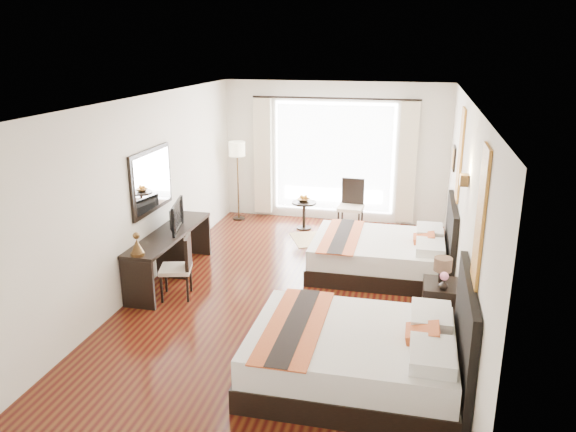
% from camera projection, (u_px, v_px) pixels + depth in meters
% --- Properties ---
extents(floor, '(4.50, 7.50, 0.01)m').
position_uv_depth(floor, '(294.00, 295.00, 8.18)').
color(floor, '#340B09').
rests_on(floor, ground).
extents(ceiling, '(4.50, 7.50, 0.02)m').
position_uv_depth(ceiling, '(295.00, 100.00, 7.34)').
color(ceiling, white).
rests_on(ceiling, wall_headboard).
extents(wall_headboard, '(0.01, 7.50, 2.80)m').
position_uv_depth(wall_headboard, '(463.00, 213.00, 7.28)').
color(wall_headboard, silver).
rests_on(wall_headboard, floor).
extents(wall_desk, '(0.01, 7.50, 2.80)m').
position_uv_depth(wall_desk, '(145.00, 193.00, 8.24)').
color(wall_desk, silver).
rests_on(wall_desk, floor).
extents(wall_window, '(4.50, 0.01, 2.80)m').
position_uv_depth(wall_window, '(334.00, 153.00, 11.24)').
color(wall_window, silver).
rests_on(wall_window, floor).
extents(wall_entry, '(4.50, 0.01, 2.80)m').
position_uv_depth(wall_entry, '(189.00, 334.00, 4.27)').
color(wall_entry, silver).
rests_on(wall_entry, floor).
extents(window_glass, '(2.40, 0.02, 2.20)m').
position_uv_depth(window_glass, '(334.00, 158.00, 11.26)').
color(window_glass, white).
rests_on(window_glass, wall_window).
extents(sheer_curtain, '(2.30, 0.02, 2.10)m').
position_uv_depth(sheer_curtain, '(334.00, 158.00, 11.20)').
color(sheer_curtain, white).
rests_on(sheer_curtain, wall_window).
extents(drape_left, '(0.35, 0.14, 2.35)m').
position_uv_depth(drape_left, '(263.00, 156.00, 11.48)').
color(drape_left, beige).
rests_on(drape_left, floor).
extents(drape_right, '(0.35, 0.14, 2.35)m').
position_uv_depth(drape_right, '(407.00, 163.00, 10.86)').
color(drape_right, beige).
rests_on(drape_right, floor).
extents(art_panel_near, '(0.03, 0.50, 1.35)m').
position_uv_depth(art_panel_near, '(481.00, 217.00, 5.28)').
color(art_panel_near, maroon).
rests_on(art_panel_near, wall_headboard).
extents(art_panel_far, '(0.03, 0.50, 1.35)m').
position_uv_depth(art_panel_far, '(460.00, 155.00, 8.16)').
color(art_panel_far, maroon).
rests_on(art_panel_far, wall_headboard).
extents(wall_sconce, '(0.10, 0.14, 0.14)m').
position_uv_depth(wall_sconce, '(464.00, 180.00, 6.81)').
color(wall_sconce, '#49331A').
rests_on(wall_sconce, wall_headboard).
extents(mirror_frame, '(0.04, 1.25, 0.95)m').
position_uv_depth(mirror_frame, '(151.00, 180.00, 8.35)').
color(mirror_frame, black).
rests_on(mirror_frame, wall_desk).
extents(mirror_glass, '(0.01, 1.12, 0.82)m').
position_uv_depth(mirror_glass, '(153.00, 181.00, 8.34)').
color(mirror_glass, white).
rests_on(mirror_glass, mirror_frame).
extents(bed_near, '(2.27, 1.77, 1.28)m').
position_uv_depth(bed_near, '(361.00, 354.00, 5.99)').
color(bed_near, black).
rests_on(bed_near, floor).
extents(bed_far, '(2.16, 1.69, 1.22)m').
position_uv_depth(bed_far, '(385.00, 254.00, 8.86)').
color(bed_far, black).
rests_on(bed_far, floor).
extents(nightstand, '(0.45, 0.56, 0.53)m').
position_uv_depth(nightstand, '(440.00, 302.00, 7.33)').
color(nightstand, black).
rests_on(nightstand, floor).
extents(table_lamp, '(0.23, 0.23, 0.37)m').
position_uv_depth(table_lamp, '(443.00, 266.00, 7.24)').
color(table_lamp, black).
rests_on(table_lamp, nightstand).
extents(vase, '(0.14, 0.14, 0.13)m').
position_uv_depth(vase, '(443.00, 287.00, 7.07)').
color(vase, black).
rests_on(vase, nightstand).
extents(console_desk, '(0.50, 2.20, 0.76)m').
position_uv_depth(console_desk, '(171.00, 255.00, 8.65)').
color(console_desk, black).
rests_on(console_desk, floor).
extents(television, '(0.28, 0.78, 0.45)m').
position_uv_depth(television, '(172.00, 216.00, 8.57)').
color(television, black).
rests_on(television, console_desk).
extents(bronze_figurine, '(0.24, 0.24, 0.29)m').
position_uv_depth(bronze_figurine, '(137.00, 245.00, 7.56)').
color(bronze_figurine, '#49331A').
rests_on(bronze_figurine, console_desk).
extents(desk_chair, '(0.53, 0.53, 0.92)m').
position_uv_depth(desk_chair, '(178.00, 279.00, 8.03)').
color(desk_chair, tan).
rests_on(desk_chair, floor).
extents(floor_lamp, '(0.33, 0.33, 1.62)m').
position_uv_depth(floor_lamp, '(237.00, 154.00, 11.25)').
color(floor_lamp, black).
rests_on(floor_lamp, floor).
extents(side_table, '(0.47, 0.47, 0.55)m').
position_uv_depth(side_table, '(304.00, 215.00, 10.98)').
color(side_table, black).
rests_on(side_table, floor).
extents(fruit_bowl, '(0.27, 0.27, 0.06)m').
position_uv_depth(fruit_bowl, '(303.00, 200.00, 10.92)').
color(fruit_bowl, '#4A361A').
rests_on(fruit_bowl, side_table).
extents(window_chair, '(0.49, 0.49, 1.01)m').
position_uv_depth(window_chair, '(351.00, 215.00, 10.86)').
color(window_chair, tan).
rests_on(window_chair, floor).
extents(jute_rug, '(1.49, 1.29, 0.01)m').
position_uv_depth(jute_rug, '(326.00, 238.00, 10.51)').
color(jute_rug, tan).
rests_on(jute_rug, floor).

